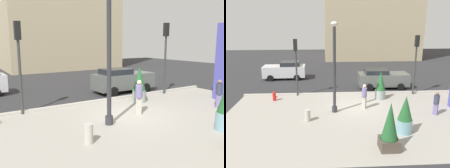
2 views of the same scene
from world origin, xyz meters
The scene contains 15 objects.
ground_plane centered at (0.00, 4.00, 0.00)m, with size 60.00×60.00×0.00m, color #2D2D30.
plaza_pavement centered at (0.00, -2.00, 0.00)m, with size 18.00×10.00×0.02m, color #9E998E.
curb_strip centered at (0.00, 3.12, 0.08)m, with size 18.00×0.24×0.16m, color #B7B2A8.
lamp_post centered at (-1.67, -0.74, 2.94)m, with size 0.44×0.44×6.03m.
potted_plant_near_right centered at (2.07, -3.99, 1.04)m, with size 0.86×0.86×2.17m.
potted_plant_near_left centered at (0.74, -5.64, 1.14)m, with size 0.91×0.91×2.41m.
potted_plant_mid_plaza centered at (2.09, 1.83, 1.08)m, with size 0.82×0.82×2.22m.
fire_hydrant centered at (-6.26, 1.87, 0.37)m, with size 0.36×0.26×0.75m.
concrete_bollard centered at (-3.42, -2.11, 0.38)m, with size 0.36×0.36×0.75m, color #B2ADA3.
traffic_light_far_side centered at (5.13, 2.79, 3.31)m, with size 0.28×0.42×4.93m.
traffic_light_corner centered at (-4.59, 3.02, 3.14)m, with size 0.28×0.42×4.67m.
car_intersection centered at (3.01, 4.92, 0.89)m, with size 4.56×2.09×1.75m.
car_curb_east centered at (-6.48, 8.90, 0.92)m, with size 4.41×2.18×1.84m.
pedestrian_on_sidewalk centered at (4.99, -1.64, 0.89)m, with size 0.51×0.51×1.60m.
pedestrian_by_curb centered at (0.45, -0.19, 0.99)m, with size 0.51×0.51×1.77m.
Camera 2 is at (-2.35, -15.58, 6.13)m, focal length 37.23 mm.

